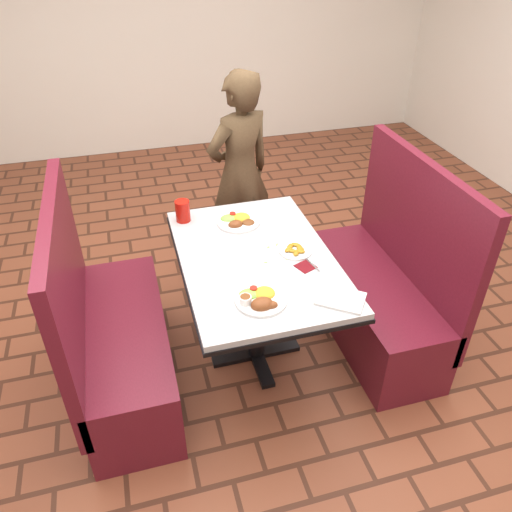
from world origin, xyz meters
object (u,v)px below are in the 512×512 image
object	(u,v)px
dining_table	(256,270)
booth_bench_left	(116,341)
booth_bench_right	(380,292)
diner_person	(240,174)
far_dinner_plate	(238,219)
near_dinner_plate	(260,297)
red_tumbler	(183,211)
plantain_plate	(295,250)

from	to	relation	value
dining_table	booth_bench_left	size ratio (longest dim) A/B	1.01
booth_bench_left	booth_bench_right	world-z (taller)	same
diner_person	far_dinner_plate	distance (m)	0.72
diner_person	near_dinner_plate	bearing A→B (deg)	57.49
dining_table	red_tumbler	distance (m)	0.60
red_tumbler	diner_person	bearing A→B (deg)	49.47
dining_table	booth_bench_right	bearing A→B (deg)	0.00
far_dinner_plate	near_dinner_plate	bearing A→B (deg)	-95.97
booth_bench_left	diner_person	world-z (taller)	diner_person
dining_table	diner_person	world-z (taller)	diner_person
near_dinner_plate	far_dinner_plate	distance (m)	0.74
booth_bench_left	near_dinner_plate	bearing A→B (deg)	-27.54
booth_bench_left	far_dinner_plate	world-z (taller)	booth_bench_left
near_dinner_plate	plantain_plate	bearing A→B (deg)	49.50
booth_bench_right	diner_person	bearing A→B (deg)	120.39
dining_table	plantain_plate	distance (m)	0.24
dining_table	far_dinner_plate	size ratio (longest dim) A/B	4.80
dining_table	booth_bench_left	xyz separation A→B (m)	(-0.80, 0.00, -0.32)
booth_bench_right	near_dinner_plate	size ratio (longest dim) A/B	4.80
near_dinner_plate	far_dinner_plate	xyz separation A→B (m)	(0.08, 0.74, -0.00)
diner_person	booth_bench_right	bearing A→B (deg)	98.28
far_dinner_plate	dining_table	bearing A→B (deg)	-88.82
dining_table	red_tumbler	bearing A→B (deg)	123.41
booth_bench_right	plantain_plate	distance (m)	0.73
diner_person	plantain_plate	xyz separation A→B (m)	(0.04, -1.08, 0.03)
dining_table	far_dinner_plate	world-z (taller)	far_dinner_plate
diner_person	far_dinner_plate	size ratio (longest dim) A/B	5.78
far_dinner_plate	diner_person	bearing A→B (deg)	75.03
booth_bench_left	plantain_plate	bearing A→B (deg)	-1.14
booth_bench_left	dining_table	bearing A→B (deg)	0.00
far_dinner_plate	red_tumbler	distance (m)	0.33
near_dinner_plate	booth_bench_right	bearing A→B (deg)	22.86
dining_table	red_tumbler	world-z (taller)	red_tumbler
near_dinner_plate	plantain_plate	xyz separation A→B (m)	(0.30, 0.35, -0.02)
booth_bench_right	red_tumbler	bearing A→B (deg)	156.71
dining_table	booth_bench_left	distance (m)	0.86
plantain_plate	red_tumbler	xyz separation A→B (m)	(-0.53, 0.50, 0.05)
plantain_plate	booth_bench_left	bearing A→B (deg)	178.86
booth_bench_right	plantain_plate	size ratio (longest dim) A/B	6.73
booth_bench_left	red_tumbler	size ratio (longest dim) A/B	9.25
dining_table	diner_person	bearing A→B (deg)	80.46
plantain_plate	red_tumbler	bearing A→B (deg)	136.80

